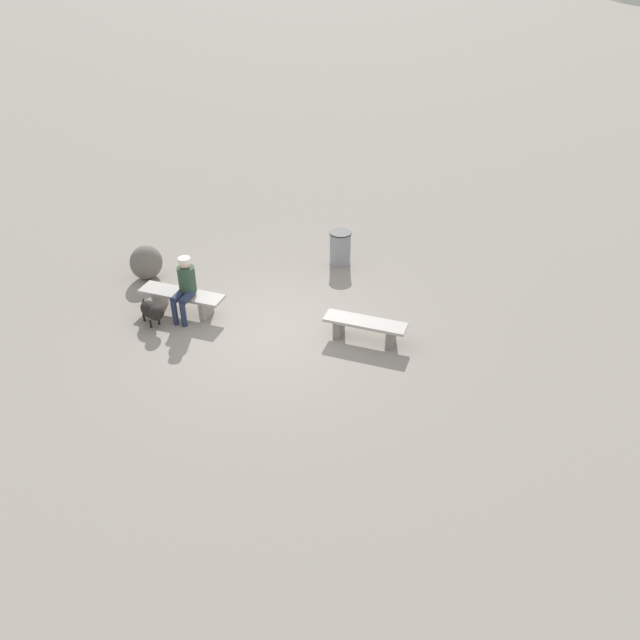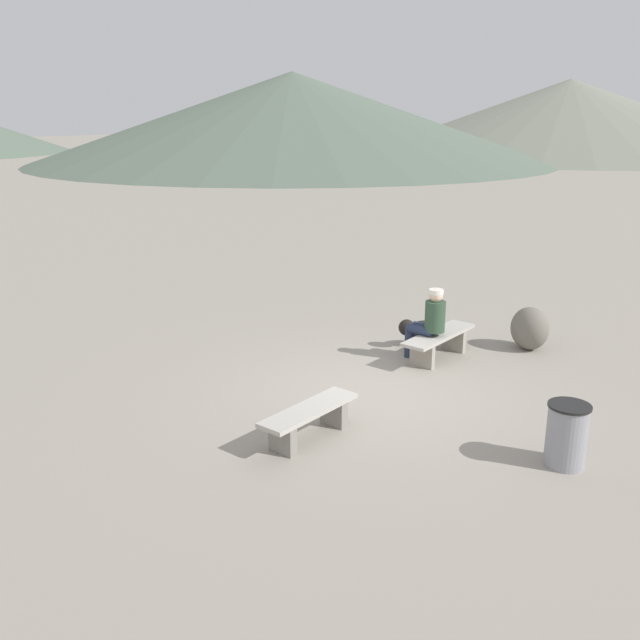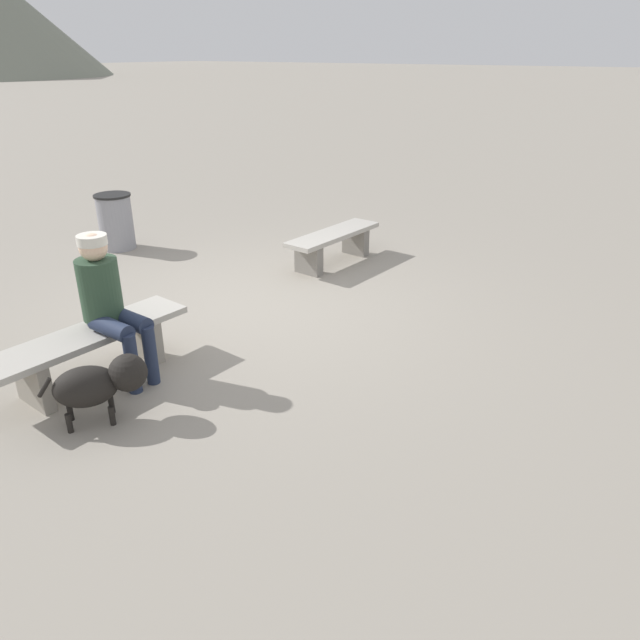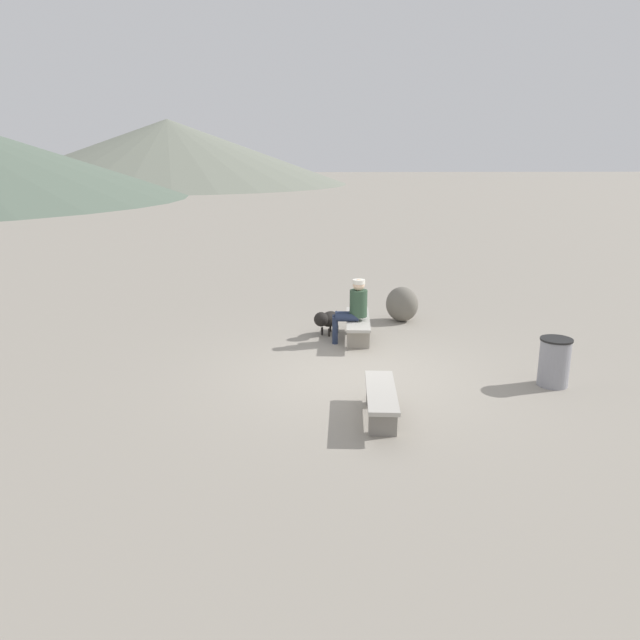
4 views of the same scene
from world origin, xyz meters
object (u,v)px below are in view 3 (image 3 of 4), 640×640
seated_person (108,297)px  trash_bin (116,222)px  bench_left (333,242)px  dog (100,382)px  bench_right (91,345)px

seated_person → trash_bin: seated_person is taller
bench_left → dog: bearing=12.3°
bench_left → dog: dog is taller
seated_person → dog: (0.51, 0.48, -0.40)m
seated_person → dog: seated_person is taller
dog → trash_bin: (-2.90, -3.44, 0.06)m
bench_left → seated_person: bearing=5.7°
bench_left → bench_right: bearing=4.0°
seated_person → bench_right: bearing=-30.3°
bench_right → bench_left: bearing=-176.0°
trash_bin → seated_person: bearing=51.1°
bench_left → dog: (4.05, 0.55, 0.04)m
bench_left → dog: size_ratio=2.32×
seated_person → dog: bearing=46.2°
bench_left → trash_bin: size_ratio=2.02×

